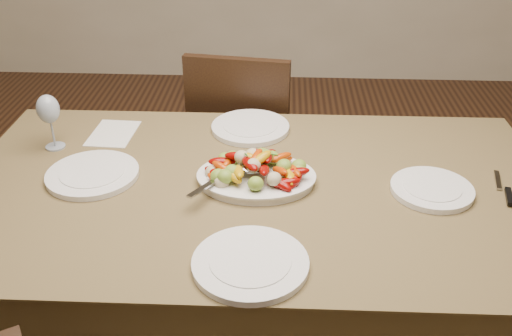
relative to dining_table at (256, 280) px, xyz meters
The scene contains 12 objects.
dining_table is the anchor object (origin of this frame).
chair_far 0.80m from the dining_table, 95.74° to the left, with size 0.42×0.42×0.95m, color black, non-canonical shape.
serving_platter 0.39m from the dining_table, 90.27° to the left, with size 0.35×0.26×0.02m, color white.
roasted_vegetables 0.45m from the dining_table, 90.27° to the left, with size 0.29×0.20×0.09m, color #740603, non-canonical shape.
serving_spoon 0.43m from the dining_table, 161.72° to the right, with size 0.28×0.06×0.03m, color #9EA0A8, non-canonical shape.
plate_left 0.64m from the dining_table, behind, with size 0.29×0.29×0.02m, color white.
plate_right 0.66m from the dining_table, ahead, with size 0.25×0.25×0.02m, color white.
plate_far 0.54m from the dining_table, 95.94° to the left, with size 0.28×0.28×0.02m, color white.
plate_near 0.54m from the dining_table, 89.27° to the right, with size 0.29×0.29×0.02m, color white.
wine_glass 0.88m from the dining_table, 163.21° to the left, with size 0.08×0.08×0.20m, color #8C99A5, non-canonical shape.
menu_card 0.73m from the dining_table, 148.67° to the left, with size 0.15×0.21×0.00m, color silver.
table_knife 0.84m from the dining_table, ahead, with size 0.02×0.20×0.01m, color #9EA0A8, non-canonical shape.
Camera 1 is at (-0.04, -1.33, 1.69)m, focal length 40.00 mm.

